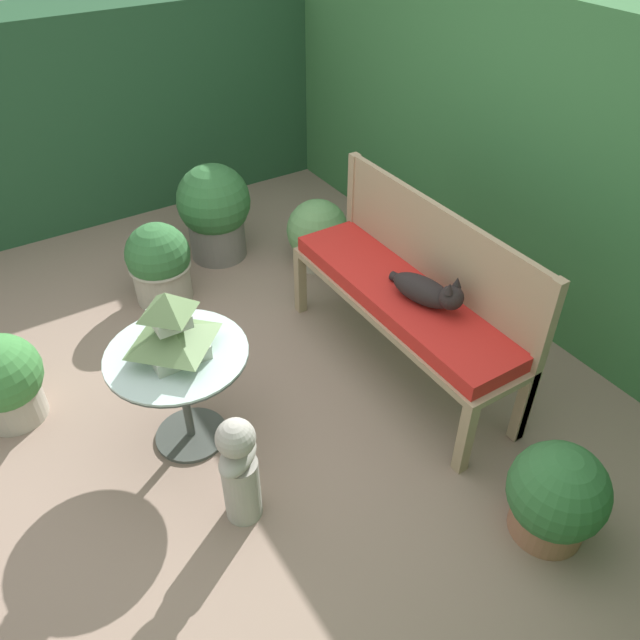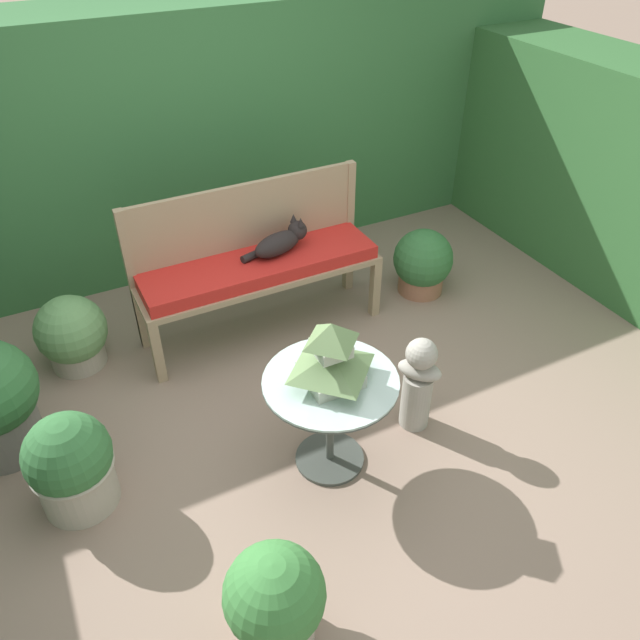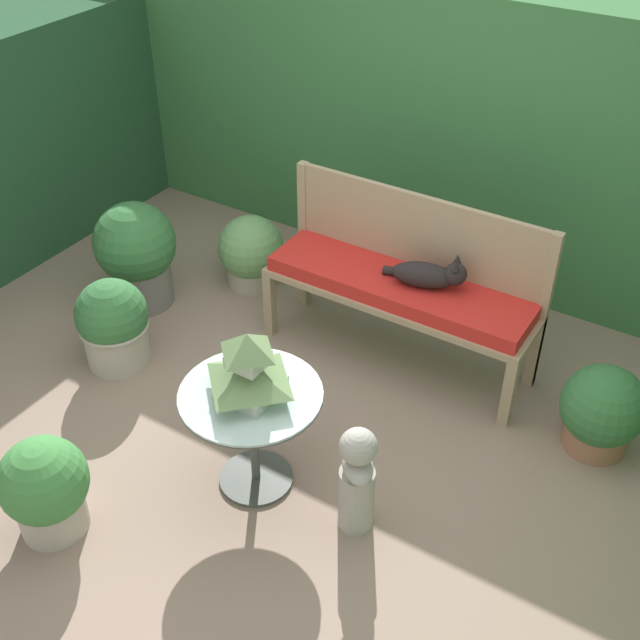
{
  "view_description": "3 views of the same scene",
  "coord_description": "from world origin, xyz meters",
  "px_view_note": "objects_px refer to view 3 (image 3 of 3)",
  "views": [
    {
      "loc": [
        2.26,
        -0.95,
        2.56
      ],
      "look_at": [
        0.08,
        0.42,
        0.52
      ],
      "focal_mm": 35.0,
      "sensor_mm": 36.0,
      "label": 1
    },
    {
      "loc": [
        -1.09,
        -2.36,
        2.69
      ],
      "look_at": [
        0.24,
        0.24,
        0.5
      ],
      "focal_mm": 35.0,
      "sensor_mm": 36.0,
      "label": 2
    },
    {
      "loc": [
        1.77,
        -2.56,
        3.12
      ],
      "look_at": [
        -0.12,
        0.48,
        0.45
      ],
      "focal_mm": 45.0,
      "sensor_mm": 36.0,
      "label": 3
    }
  ],
  "objects_px": {
    "garden_bench": "(399,292)",
    "patio_table": "(252,413)",
    "garden_bust": "(357,478)",
    "potted_plant_bench_right": "(136,253)",
    "cat": "(430,274)",
    "potted_plant_path_edge": "(45,488)",
    "potted_plant_hedge_corner": "(114,324)",
    "potted_plant_table_near": "(251,253)",
    "potted_plant_patio_mid": "(602,411)",
    "pagoda_birdhouse": "(249,369)"
  },
  "relations": [
    {
      "from": "potted_plant_hedge_corner",
      "to": "potted_plant_path_edge",
      "type": "xyz_separation_m",
      "value": [
        0.62,
        -1.1,
        -0.01
      ]
    },
    {
      "from": "garden_bench",
      "to": "potted_plant_path_edge",
      "type": "height_order",
      "value": "garden_bench"
    },
    {
      "from": "patio_table",
      "to": "cat",
      "type": "bearing_deg",
      "value": 76.5
    },
    {
      "from": "cat",
      "to": "pagoda_birdhouse",
      "type": "bearing_deg",
      "value": -119.45
    },
    {
      "from": "potted_plant_table_near",
      "to": "potted_plant_bench_right",
      "type": "distance_m",
      "value": 0.77
    },
    {
      "from": "potted_plant_table_near",
      "to": "garden_bench",
      "type": "bearing_deg",
      "value": -9.74
    },
    {
      "from": "garden_bench",
      "to": "potted_plant_path_edge",
      "type": "bearing_deg",
      "value": -111.36
    },
    {
      "from": "garden_bench",
      "to": "potted_plant_path_edge",
      "type": "xyz_separation_m",
      "value": [
        -0.79,
        -2.01,
        -0.21
      ]
    },
    {
      "from": "potted_plant_patio_mid",
      "to": "cat",
      "type": "bearing_deg",
      "value": 173.6
    },
    {
      "from": "potted_plant_patio_mid",
      "to": "pagoda_birdhouse",
      "type": "bearing_deg",
      "value": -140.15
    },
    {
      "from": "garden_bust",
      "to": "potted_plant_hedge_corner",
      "type": "xyz_separation_m",
      "value": [
        -1.84,
        0.32,
        -0.04
      ]
    },
    {
      "from": "potted_plant_table_near",
      "to": "potted_plant_patio_mid",
      "type": "bearing_deg",
      "value": -7.07
    },
    {
      "from": "potted_plant_table_near",
      "to": "cat",
      "type": "bearing_deg",
      "value": -7.59
    },
    {
      "from": "potted_plant_bench_right",
      "to": "patio_table",
      "type": "bearing_deg",
      "value": -29.67
    },
    {
      "from": "pagoda_birdhouse",
      "to": "garden_bust",
      "type": "bearing_deg",
      "value": 2.64
    },
    {
      "from": "garden_bench",
      "to": "potted_plant_table_near",
      "type": "xyz_separation_m",
      "value": [
        -1.22,
        0.21,
        -0.25
      ]
    },
    {
      "from": "pagoda_birdhouse",
      "to": "garden_bust",
      "type": "xyz_separation_m",
      "value": [
        0.57,
        0.03,
        -0.43
      ]
    },
    {
      "from": "patio_table",
      "to": "pagoda_birdhouse",
      "type": "bearing_deg",
      "value": 91.79
    },
    {
      "from": "patio_table",
      "to": "potted_plant_table_near",
      "type": "distance_m",
      "value": 1.84
    },
    {
      "from": "pagoda_birdhouse",
      "to": "potted_plant_path_edge",
      "type": "bearing_deg",
      "value": -130.75
    },
    {
      "from": "potted_plant_hedge_corner",
      "to": "potted_plant_bench_right",
      "type": "distance_m",
      "value": 0.64
    },
    {
      "from": "garden_bench",
      "to": "potted_plant_hedge_corner",
      "type": "relative_size",
      "value": 2.9
    },
    {
      "from": "patio_table",
      "to": "garden_bust",
      "type": "height_order",
      "value": "garden_bust"
    },
    {
      "from": "cat",
      "to": "potted_plant_hedge_corner",
      "type": "xyz_separation_m",
      "value": [
        -1.57,
        -0.94,
        -0.37
      ]
    },
    {
      "from": "pagoda_birdhouse",
      "to": "garden_bust",
      "type": "distance_m",
      "value": 0.71
    },
    {
      "from": "patio_table",
      "to": "potted_plant_bench_right",
      "type": "distance_m",
      "value": 1.81
    },
    {
      "from": "garden_bench",
      "to": "potted_plant_patio_mid",
      "type": "distance_m",
      "value": 1.28
    },
    {
      "from": "cat",
      "to": "potted_plant_patio_mid",
      "type": "relative_size",
      "value": 0.98
    },
    {
      "from": "garden_bust",
      "to": "potted_plant_bench_right",
      "type": "bearing_deg",
      "value": -150.46
    },
    {
      "from": "garden_bust",
      "to": "potted_plant_bench_right",
      "type": "xyz_separation_m",
      "value": [
        -2.14,
        0.87,
        0.06
      ]
    },
    {
      "from": "pagoda_birdhouse",
      "to": "potted_plant_bench_right",
      "type": "xyz_separation_m",
      "value": [
        -1.57,
        0.89,
        -0.37
      ]
    },
    {
      "from": "garden_bench",
      "to": "patio_table",
      "type": "relative_size",
      "value": 2.35
    },
    {
      "from": "garden_bench",
      "to": "potted_plant_bench_right",
      "type": "xyz_separation_m",
      "value": [
        -1.71,
        -0.37,
        -0.11
      ]
    },
    {
      "from": "cat",
      "to": "patio_table",
      "type": "height_order",
      "value": "cat"
    },
    {
      "from": "pagoda_birdhouse",
      "to": "potted_plant_patio_mid",
      "type": "relative_size",
      "value": 0.71
    },
    {
      "from": "potted_plant_table_near",
      "to": "potted_plant_hedge_corner",
      "type": "xyz_separation_m",
      "value": [
        -0.18,
        -1.13,
        0.04
      ]
    },
    {
      "from": "potted_plant_hedge_corner",
      "to": "potted_plant_bench_right",
      "type": "relative_size",
      "value": 0.78
    },
    {
      "from": "patio_table",
      "to": "garden_bust",
      "type": "bearing_deg",
      "value": 2.64
    },
    {
      "from": "potted_plant_table_near",
      "to": "potted_plant_hedge_corner",
      "type": "relative_size",
      "value": 0.88
    },
    {
      "from": "garden_bust",
      "to": "potted_plant_path_edge",
      "type": "height_order",
      "value": "garden_bust"
    },
    {
      "from": "cat",
      "to": "potted_plant_bench_right",
      "type": "height_order",
      "value": "cat"
    },
    {
      "from": "cat",
      "to": "potted_plant_table_near",
      "type": "bearing_deg",
      "value": 156.46
    },
    {
      "from": "cat",
      "to": "potted_plant_path_edge",
      "type": "xyz_separation_m",
      "value": [
        -0.96,
        -2.04,
        -0.38
      ]
    },
    {
      "from": "garden_bench",
      "to": "potted_plant_hedge_corner",
      "type": "height_order",
      "value": "garden_bench"
    },
    {
      "from": "garden_bust",
      "to": "potted_plant_table_near",
      "type": "xyz_separation_m",
      "value": [
        -1.65,
        1.44,
        -0.08
      ]
    },
    {
      "from": "garden_bench",
      "to": "cat",
      "type": "relative_size",
      "value": 3.31
    },
    {
      "from": "potted_plant_bench_right",
      "to": "potted_plant_table_near",
      "type": "bearing_deg",
      "value": 49.68
    },
    {
      "from": "potted_plant_table_near",
      "to": "potted_plant_bench_right",
      "type": "height_order",
      "value": "potted_plant_bench_right"
    },
    {
      "from": "garden_bench",
      "to": "pagoda_birdhouse",
      "type": "bearing_deg",
      "value": -96.26
    },
    {
      "from": "garden_bench",
      "to": "potted_plant_patio_mid",
      "type": "relative_size",
      "value": 3.24
    }
  ]
}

